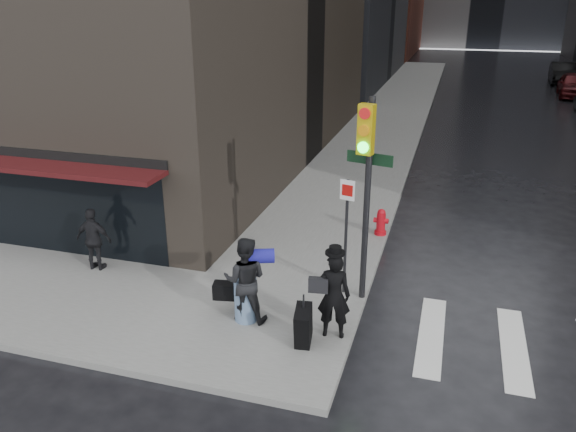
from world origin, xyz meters
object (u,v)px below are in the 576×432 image
man_overcoat (327,300)px  parked_car_5 (563,73)px  man_greycoat (94,239)px  fire_hydrant (381,223)px  man_jeans (245,280)px  traffic_light (365,175)px  parked_car_4 (574,85)px

man_overcoat → parked_car_5: (9.85, 40.57, -0.16)m
man_greycoat → fire_hydrant: (6.46, 4.21, -0.45)m
man_overcoat → fire_hydrant: 5.56m
man_jeans → man_overcoat: bearing=163.9°
man_greycoat → parked_car_5: man_greycoat is taller
man_jeans → traffic_light: bearing=-154.4°
parked_car_4 → parked_car_5: parked_car_5 is taller
parked_car_5 → man_overcoat: bearing=-100.3°
man_jeans → fire_hydrant: (2.08, 5.36, -0.59)m
parked_car_4 → parked_car_5: size_ratio=0.96×
man_greycoat → parked_car_5: 42.40m
fire_hydrant → man_jeans: bearing=-111.2°
traffic_light → man_greycoat: bearing=-163.1°
parked_car_5 → traffic_light: bearing=-100.4°
man_overcoat → man_greycoat: size_ratio=1.25×
parked_car_4 → man_overcoat: bearing=-101.4°
man_jeans → man_greycoat: 4.53m
man_greycoat → fire_hydrant: bearing=-149.0°
man_overcoat → man_greycoat: 6.29m
traffic_light → parked_car_5: traffic_light is taller
man_overcoat → traffic_light: (0.34, 1.72, 2.07)m
man_jeans → fire_hydrant: bearing=-121.9°
fire_hydrant → parked_car_4: (9.35, 28.38, 0.33)m
man_jeans → man_greycoat: bearing=-25.4°
man_jeans → parked_car_4: size_ratio=0.39×
man_overcoat → man_greycoat: (-6.16, 1.31, -0.04)m
traffic_light → parked_car_4: 33.58m
man_jeans → man_greycoat: size_ratio=1.17×
man_greycoat → parked_car_4: man_greycoat is taller
man_greycoat → parked_car_4: (15.80, 32.59, -0.12)m
traffic_light → parked_car_5: bearing=89.6°
fire_hydrant → parked_car_4: bearing=71.8°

